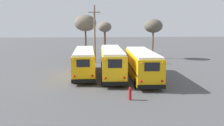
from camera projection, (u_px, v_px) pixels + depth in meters
ground_plane at (112, 77)px, 25.06m from camera, size 160.00×160.00×0.00m
school_bus_0 at (84, 61)px, 25.49m from camera, size 2.67×9.77×3.03m
school_bus_1 at (112, 61)px, 24.85m from camera, size 2.59×10.42×3.21m
school_bus_2 at (142, 64)px, 23.81m from camera, size 2.82×10.17×3.07m
utility_pole at (95, 33)px, 33.72m from camera, size 1.80×0.27×8.80m
bare_tree_0 at (85, 23)px, 35.84m from camera, size 3.61×3.61×7.52m
bare_tree_1 at (153, 26)px, 37.71m from camera, size 3.17×3.17×6.86m
bare_tree_2 at (105, 28)px, 42.69m from camera, size 2.65×2.65×6.44m
fire_hydrant at (130, 94)px, 17.25m from camera, size 0.24×0.24×1.03m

